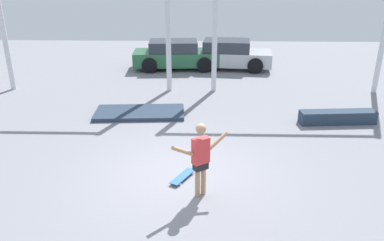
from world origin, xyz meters
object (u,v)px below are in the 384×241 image
parked_car_green (176,55)px  parked_car_silver (229,55)px  manual_pad (140,113)px  skateboard (182,176)px  skateboarder (201,156)px  grind_box (337,117)px

parked_car_green → parked_car_silver: size_ratio=1.03×
manual_pad → parked_car_silver: parked_car_silver is taller
skateboard → parked_car_green: size_ratio=0.19×
skateboarder → manual_pad: skateboarder is taller
grind_box → parked_car_green: parked_car_green is taller
skateboarder → skateboard: bearing=87.7°
skateboarder → parked_car_silver: 11.30m
skateboard → grind_box: size_ratio=0.35×
parked_car_silver → grind_box: bearing=-61.5°
grind_box → manual_pad: bearing=174.7°
manual_pad → grind_box: bearing=-5.3°
manual_pad → skateboarder: bearing=-66.7°
skateboard → grind_box: (4.64, 3.52, 0.14)m
skateboard → grind_box: bearing=-24.3°
skateboarder → grind_box: bearing=9.7°
skateboarder → parked_car_green: bearing=61.6°
parked_car_silver → manual_pad: bearing=-111.3°
skateboarder → parked_car_silver: size_ratio=0.40×
grind_box → parked_car_green: bearing=128.3°
manual_pad → parked_car_green: (0.78, 6.37, 0.60)m
grind_box → manual_pad: (-6.27, 0.58, -0.14)m
manual_pad → parked_car_green: bearing=83.0°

